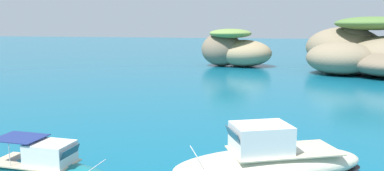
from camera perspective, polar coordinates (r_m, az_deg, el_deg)
The scene contains 4 objects.
islet_large at distance 61.91m, azimuth 24.73°, elevation 4.58°, with size 19.96×24.11×8.10m.
islet_small at distance 64.50m, azimuth 6.63°, elevation 5.12°, with size 14.20×11.55×6.28m.
motorboat_teal at distance 17.77m, azimuth -21.19°, elevation -11.93°, with size 6.70×2.17×2.09m.
motorboat_cream at distance 17.38m, azimuth 11.43°, elevation -11.23°, with size 9.15×6.21×2.61m.
Camera 1 is at (8.70, -3.51, 6.85)m, focal length 35.47 mm.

